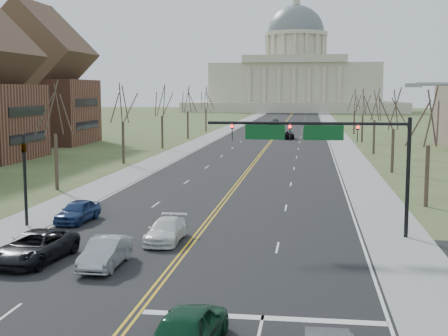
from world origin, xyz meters
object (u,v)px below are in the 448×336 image
(car_nb_inner_lead, at_px, (190,326))
(car_sb_outer_second, at_px, (78,211))
(car_sb_outer_lead, at_px, (35,247))
(signal_mast, at_px, (322,141))
(car_far_sb, at_px, (275,121))
(signal_left, at_px, (25,169))
(car_sb_inner_second, at_px, (166,231))
(car_sb_inner_lead, at_px, (105,253))
(car_far_nb, at_px, (287,135))

(car_nb_inner_lead, distance_m, car_sb_outer_second, 22.35)
(car_sb_outer_lead, bearing_deg, signal_mast, 35.63)
(signal_mast, xyz_separation_m, car_far_sb, (-9.86, 124.72, -4.99))
(car_sb_outer_second, bearing_deg, car_sb_outer_lead, -76.49)
(signal_mast, height_order, car_sb_outer_lead, signal_mast)
(signal_left, distance_m, car_sb_inner_second, 10.90)
(car_sb_inner_lead, xyz_separation_m, car_sb_outer_second, (-5.29, 10.02, 0.01))
(signal_left, xyz_separation_m, car_far_nb, (14.06, 76.33, -2.97))
(car_sb_inner_second, bearing_deg, car_far_nb, 87.74)
(car_sb_outer_lead, bearing_deg, car_sb_outer_second, 105.01)
(car_sb_outer_second, relative_size, car_far_nb, 0.83)
(signal_mast, xyz_separation_m, car_sb_outer_lead, (-14.64, -8.08, -4.98))
(car_sb_outer_lead, bearing_deg, car_sb_inner_second, 48.14)
(signal_left, relative_size, car_sb_outer_lead, 1.08)
(signal_left, bearing_deg, signal_mast, -0.00)
(signal_mast, bearing_deg, car_sb_inner_second, -161.15)
(car_sb_inner_lead, xyz_separation_m, car_far_nb, (5.85, 84.88, -0.00))
(signal_left, relative_size, car_far_nb, 1.14)
(signal_mast, height_order, car_nb_inner_lead, signal_mast)
(car_nb_inner_lead, xyz_separation_m, car_far_nb, (-0.21, 94.11, -0.07))
(car_sb_outer_second, bearing_deg, signal_mast, -0.02)
(car_sb_inner_second, relative_size, car_far_nb, 0.88)
(signal_mast, bearing_deg, car_sb_outer_second, 174.74)
(car_nb_inner_lead, xyz_separation_m, car_sb_outer_second, (-11.35, 19.25, -0.06))
(car_sb_outer_second, xyz_separation_m, car_far_sb, (6.17, 123.24, 0.02))
(signal_left, xyz_separation_m, car_sb_outer_lead, (4.31, -8.08, -2.93))
(signal_mast, height_order, car_sb_outer_second, signal_mast)
(signal_left, xyz_separation_m, car_far_sb, (9.09, 124.72, -2.95))
(car_far_nb, bearing_deg, car_sb_inner_lead, 81.27)
(car_sb_outer_lead, xyz_separation_m, car_sb_outer_second, (-1.39, 9.56, -0.03))
(signal_mast, relative_size, signal_left, 2.02)
(signal_mast, bearing_deg, car_far_sb, 94.52)
(car_sb_outer_lead, bearing_deg, car_sb_inner_lead, -0.14)
(car_nb_inner_lead, bearing_deg, car_sb_inner_second, -67.74)
(car_sb_inner_second, distance_m, car_far_sb, 127.77)
(car_sb_inner_lead, xyz_separation_m, car_sb_outer_lead, (-3.90, 0.47, 0.04))
(signal_mast, relative_size, car_far_nb, 2.31)
(car_sb_outer_second, height_order, car_far_sb, car_far_sb)
(car_sb_inner_lead, bearing_deg, car_sb_inner_second, 71.99)
(signal_mast, relative_size, car_sb_inner_lead, 2.74)
(car_nb_inner_lead, bearing_deg, signal_left, -45.11)
(car_sb_inner_second, bearing_deg, car_nb_inner_lead, -73.21)
(car_sb_inner_lead, distance_m, car_sb_inner_second, 5.79)
(car_sb_inner_lead, height_order, car_far_sb, car_far_sb)
(car_far_sb, bearing_deg, car_sb_inner_second, -86.41)
(car_far_nb, bearing_deg, car_nb_inner_lead, 85.34)
(signal_left, xyz_separation_m, car_nb_inner_lead, (14.27, -17.78, -2.90))
(signal_left, height_order, car_nb_inner_lead, signal_left)
(car_sb_inner_lead, bearing_deg, car_sb_outer_second, 117.99)
(car_nb_inner_lead, bearing_deg, car_far_sb, -81.78)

